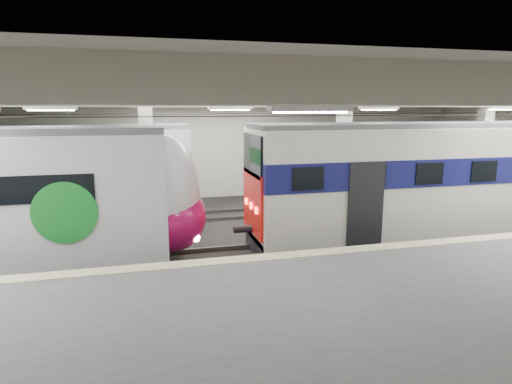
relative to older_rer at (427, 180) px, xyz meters
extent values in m
cube|color=black|center=(-7.01, 0.00, -2.38)|extent=(36.00, 24.00, 0.10)
cube|color=silver|center=(-7.01, 0.00, 3.22)|extent=(36.00, 24.00, 0.20)
cube|color=beige|center=(-7.01, 10.00, 0.42)|extent=(30.00, 0.10, 5.50)
cube|color=beige|center=(-7.01, -10.00, 0.42)|extent=(30.00, 0.10, 5.50)
cube|color=#505052|center=(-7.01, -6.50, -1.78)|extent=(30.00, 7.00, 1.10)
cube|color=beige|center=(-7.01, -3.25, -1.22)|extent=(30.00, 0.50, 0.02)
cube|color=beige|center=(-10.01, 3.00, 0.42)|extent=(0.50, 0.50, 5.50)
cube|color=beige|center=(-2.01, 3.00, 0.42)|extent=(0.50, 0.50, 5.50)
cube|color=beige|center=(4.99, 3.00, 0.42)|extent=(0.50, 0.50, 5.50)
cube|color=beige|center=(-7.01, 0.00, 2.92)|extent=(30.00, 18.00, 0.50)
cube|color=#59544C|center=(-7.01, 0.00, -2.25)|extent=(30.00, 1.52, 0.16)
cube|color=#59544C|center=(-7.01, 5.50, -2.25)|extent=(30.00, 1.52, 0.16)
cylinder|color=black|center=(-7.01, 0.00, 2.37)|extent=(30.00, 0.03, 0.03)
cylinder|color=black|center=(-7.01, 5.50, 2.37)|extent=(30.00, 0.03, 0.03)
cube|color=white|center=(-7.01, -2.00, 2.59)|extent=(26.00, 8.40, 0.12)
ellipsoid|color=silver|center=(-9.51, 0.00, 0.03)|extent=(2.19, 2.71, 3.64)
ellipsoid|color=#A20D4B|center=(-9.39, 0.00, -0.79)|extent=(2.33, 2.77, 2.23)
cylinder|color=#178329|center=(-12.24, -1.41, -0.15)|extent=(1.72, 0.06, 1.72)
cube|color=beige|center=(0.02, 0.00, 0.06)|extent=(13.27, 2.91, 3.78)
cube|color=#121552|center=(0.02, 0.00, 0.51)|extent=(13.31, 2.97, 0.92)
cube|color=red|center=(-6.65, 0.00, -0.47)|extent=(0.08, 2.47, 2.08)
cube|color=black|center=(-6.65, 0.00, 1.12)|extent=(0.08, 2.33, 1.36)
cube|color=#4C4C51|center=(0.02, 0.00, 2.03)|extent=(13.27, 2.27, 0.16)
cube|color=black|center=(0.02, 0.00, -1.98)|extent=(13.27, 2.04, 0.70)
cube|color=silver|center=(-14.86, 5.50, -0.03)|extent=(13.24, 2.75, 3.59)
cube|color=#178329|center=(-14.86, 5.50, 0.44)|extent=(13.28, 2.81, 0.76)
cube|color=#4C4C51|center=(-14.86, 5.50, 1.86)|extent=(13.24, 2.28, 0.16)
cube|color=black|center=(-14.86, 5.50, -2.03)|extent=(13.24, 2.47, 0.60)
camera|label=1|loc=(-9.95, -13.56, 2.64)|focal=30.00mm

